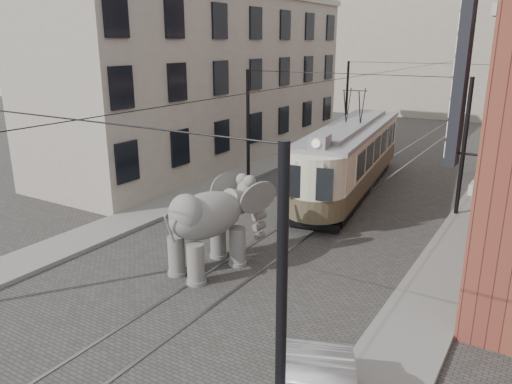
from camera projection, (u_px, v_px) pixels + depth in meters
The scene contains 9 objects.
ground at pixel (287, 237), 19.52m from camera, with size 120.00×120.00×0.00m, color #403E3B.
tram_rails at pixel (287, 236), 19.52m from camera, with size 1.54×80.00×0.02m, color slate, non-canonical shape.
sidewalk_right at pixel (446, 270), 16.49m from camera, with size 2.00×60.00×0.15m, color slate.
sidewalk_left at pixel (162, 207), 22.76m from camera, with size 2.00×60.00×0.15m, color slate.
stucco_building at pixel (210, 80), 31.74m from camera, with size 7.00×24.00×10.00m, color gray.
distant_block at pixel (475, 46), 50.12m from camera, with size 28.00×10.00×14.00m, color gray.
catenary at pixel (335, 141), 22.83m from camera, with size 11.00×30.20×6.00m, color black, non-canonical shape.
tram at pixel (352, 141), 24.93m from camera, with size 2.67×12.92×5.13m, color beige, non-canonical shape.
elephant at pixel (207, 228), 16.30m from camera, with size 2.67×4.85×2.97m, color slate, non-canonical shape.
Camera 1 is at (8.49, -16.12, 7.33)m, focal length 34.82 mm.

